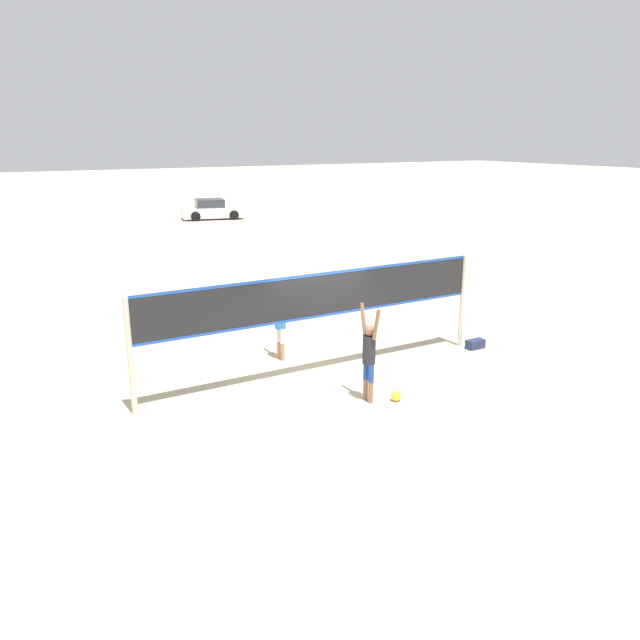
% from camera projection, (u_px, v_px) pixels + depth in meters
% --- Properties ---
extents(ground_plane, '(200.00, 200.00, 0.00)m').
position_uv_depth(ground_plane, '(320.00, 375.00, 14.99)').
color(ground_plane, beige).
extents(volleyball_net, '(8.94, 0.12, 2.50)m').
position_uv_depth(volleyball_net, '(320.00, 303.00, 14.48)').
color(volleyball_net, beige).
rests_on(volleyball_net, ground_plane).
extents(player_spiker, '(0.28, 0.70, 2.14)m').
position_uv_depth(player_spiker, '(369.00, 352.00, 13.20)').
color(player_spiker, '#8C664C').
rests_on(player_spiker, ground_plane).
extents(player_blocker, '(0.28, 0.69, 2.05)m').
position_uv_depth(player_blocker, '(280.00, 319.00, 15.74)').
color(player_blocker, tan).
rests_on(player_blocker, ground_plane).
extents(volleyball, '(0.23, 0.23, 0.23)m').
position_uv_depth(volleyball, '(396.00, 396.00, 13.49)').
color(volleyball, yellow).
rests_on(volleyball, ground_plane).
extents(gear_bag, '(0.51, 0.25, 0.25)m').
position_uv_depth(gear_bag, '(475.00, 344.00, 16.82)').
color(gear_bag, navy).
rests_on(gear_bag, ground_plane).
extents(parked_car_mid, '(4.50, 2.77, 1.37)m').
position_uv_depth(parked_car_mid, '(212.00, 210.00, 43.00)').
color(parked_car_mid, silver).
rests_on(parked_car_mid, ground_plane).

